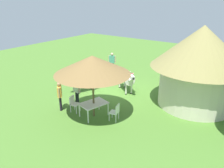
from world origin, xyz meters
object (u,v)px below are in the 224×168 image
(patio_dining_table, at_px, (94,104))
(patio_chair_west_end, at_px, (74,103))
(standing_watcher, at_px, (112,61))
(zebra_nearest_camera, at_px, (126,77))
(guest_behind_table, at_px, (77,89))
(guest_beside_umbrella, at_px, (60,94))
(thatched_hut, at_px, (200,62))
(shade_umbrella, at_px, (92,65))
(patio_chair_near_hut, at_px, (116,111))
(zebra_by_umbrella, at_px, (84,78))
(striped_lounge_chair, at_px, (129,74))

(patio_dining_table, xyz_separation_m, patio_chair_west_end, (0.26, -1.19, -0.14))
(patio_chair_west_end, bearing_deg, standing_watcher, -173.60)
(patio_chair_west_end, bearing_deg, zebra_nearest_camera, 157.39)
(guest_behind_table, bearing_deg, guest_beside_umbrella, 80.13)
(guest_beside_umbrella, bearing_deg, thatched_hut, -93.07)
(shade_umbrella, relative_size, patio_chair_west_end, 4.17)
(patio_chair_near_hut, xyz_separation_m, zebra_by_umbrella, (-1.82, -3.79, 0.44))
(striped_lounge_chair, height_order, zebra_nearest_camera, zebra_nearest_camera)
(guest_beside_umbrella, distance_m, striped_lounge_chair, 6.85)
(thatched_hut, bearing_deg, zebra_by_umbrella, -70.13)
(guest_behind_table, height_order, zebra_nearest_camera, guest_behind_table)
(patio_chair_west_end, distance_m, striped_lounge_chair, 6.53)
(thatched_hut, relative_size, striped_lounge_chair, 5.69)
(patio_chair_near_hut, height_order, striped_lounge_chair, patio_chair_near_hut)
(standing_watcher, bearing_deg, thatched_hut, 144.55)
(patio_chair_near_hut, distance_m, guest_behind_table, 2.88)
(patio_chair_west_end, xyz_separation_m, standing_watcher, (-6.62, -2.22, 0.48))
(patio_dining_table, height_order, standing_watcher, standing_watcher)
(shade_umbrella, bearing_deg, striped_lounge_chair, -164.77)
(patio_chair_near_hut, relative_size, zebra_by_umbrella, 0.46)
(shade_umbrella, distance_m, patio_chair_west_end, 2.57)
(guest_behind_table, height_order, zebra_by_umbrella, guest_behind_table)
(standing_watcher, height_order, zebra_by_umbrella, standing_watcher)
(patio_dining_table, relative_size, zebra_by_umbrella, 0.79)
(thatched_hut, xyz_separation_m, zebra_by_umbrella, (2.32, -6.43, -1.58))
(striped_lounge_chair, distance_m, zebra_nearest_camera, 2.86)
(patio_chair_near_hut, relative_size, guest_behind_table, 0.58)
(zebra_nearest_camera, bearing_deg, patio_chair_west_end, 25.92)
(thatched_hut, xyz_separation_m, patio_dining_table, (4.42, -3.83, -1.88))
(zebra_nearest_camera, bearing_deg, guest_beside_umbrella, 17.88)
(patio_dining_table, relative_size, guest_beside_umbrella, 0.96)
(guest_beside_umbrella, distance_m, standing_watcher, 7.09)
(guest_behind_table, bearing_deg, zebra_by_umbrella, -56.30)
(patio_chair_west_end, bearing_deg, thatched_hut, 120.78)
(patio_chair_west_end, distance_m, guest_beside_umbrella, 0.90)
(striped_lounge_chair, bearing_deg, thatched_hut, -33.87)
(thatched_hut, bearing_deg, patio_dining_table, -40.94)
(standing_watcher, bearing_deg, guest_beside_umbrella, 81.92)
(patio_dining_table, relative_size, patio_chair_near_hut, 1.74)
(patio_chair_near_hut, relative_size, striped_lounge_chair, 0.97)
(patio_chair_west_end, bearing_deg, shade_umbrella, 90.00)
(patio_chair_near_hut, bearing_deg, standing_watcher, 24.24)
(patio_chair_west_end, height_order, patio_chair_near_hut, same)
(zebra_nearest_camera, height_order, zebra_by_umbrella, zebra_by_umbrella)
(thatched_hut, height_order, standing_watcher, thatched_hut)
(shade_umbrella, distance_m, zebra_nearest_camera, 4.22)
(patio_chair_west_end, bearing_deg, patio_chair_near_hut, 90.34)
(patio_chair_west_end, xyz_separation_m, zebra_by_umbrella, (-2.35, -1.40, 0.44))
(guest_behind_table, relative_size, zebra_nearest_camera, 0.81)
(thatched_hut, relative_size, shade_umbrella, 1.41)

